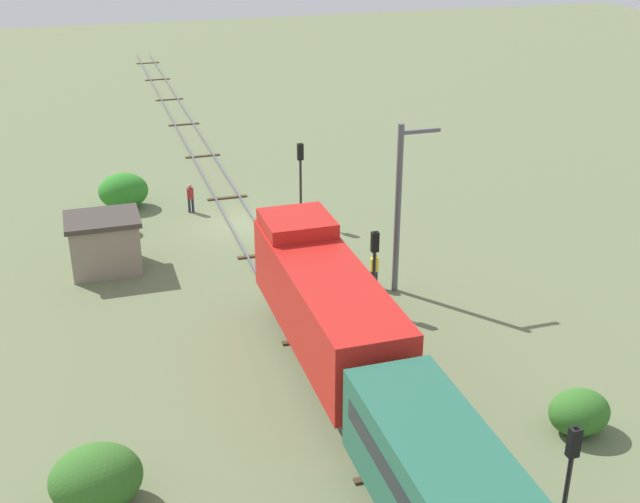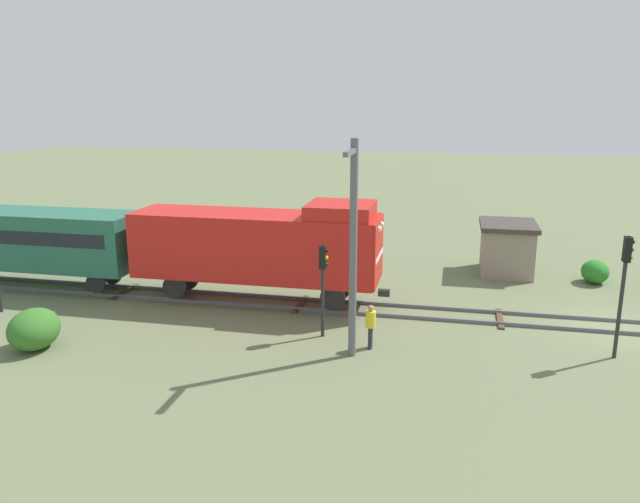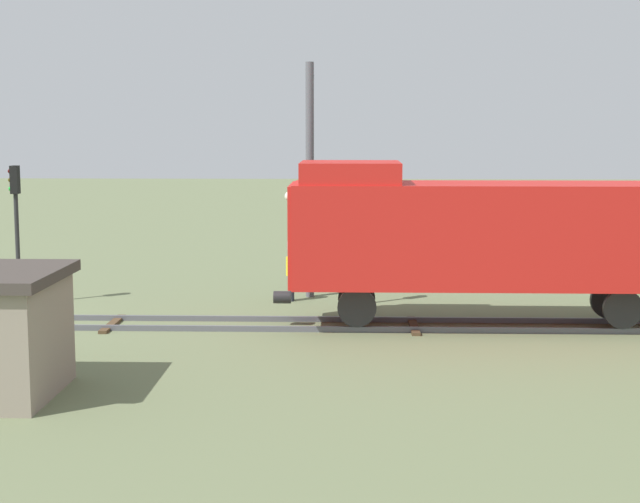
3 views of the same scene
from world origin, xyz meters
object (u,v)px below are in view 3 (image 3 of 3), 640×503
(worker_by_signal, at_px, (292,271))
(locomotive, at_px, (479,232))
(traffic_signal_mid, at_px, (352,226))
(catenary_mast, at_px, (310,174))
(traffic_signal_near, at_px, (16,209))

(worker_by_signal, bearing_deg, locomotive, -32.46)
(traffic_signal_mid, distance_m, catenary_mast, 2.71)
(traffic_signal_mid, relative_size, catenary_mast, 0.47)
(worker_by_signal, distance_m, catenary_mast, 3.34)
(catenary_mast, bearing_deg, worker_by_signal, -33.49)
(worker_by_signal, xyz_separation_m, catenary_mast, (-0.86, 0.57, 3.18))
(traffic_signal_near, distance_m, worker_by_signal, 9.11)
(locomotive, xyz_separation_m, catenary_mast, (-5.06, -5.02, 1.40))
(locomotive, bearing_deg, catenary_mast, -135.24)
(traffic_signal_mid, bearing_deg, catenary_mast, -139.49)
(traffic_signal_near, distance_m, traffic_signal_mid, 10.80)
(traffic_signal_mid, bearing_deg, worker_by_signal, -111.89)
(traffic_signal_mid, distance_m, worker_by_signal, 2.66)
(traffic_signal_near, height_order, worker_by_signal, traffic_signal_near)
(traffic_signal_near, xyz_separation_m, catenary_mast, (-1.86, 9.37, 1.06))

